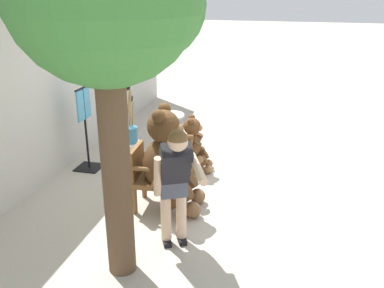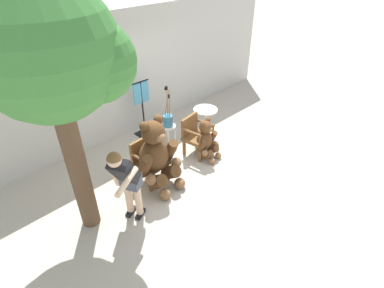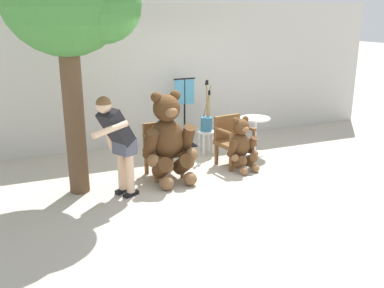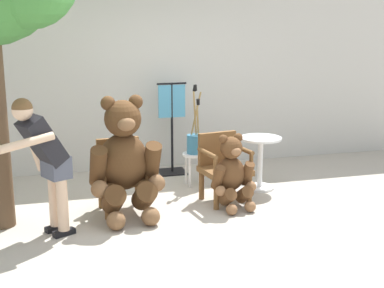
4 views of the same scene
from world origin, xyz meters
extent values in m
plane|color=#B2A899|center=(0.00, 0.00, 0.00)|extent=(60.00, 60.00, 0.00)
cube|color=beige|center=(0.00, 2.40, 1.40)|extent=(10.00, 0.16, 2.80)
cube|color=brown|center=(-0.65, 0.46, 0.41)|extent=(0.60, 0.56, 0.07)
cylinder|color=brown|center=(-0.86, 0.24, 0.18)|extent=(0.07, 0.07, 0.37)
cylinder|color=brown|center=(-0.40, 0.27, 0.18)|extent=(0.07, 0.07, 0.37)
cylinder|color=brown|center=(-0.89, 0.66, 0.18)|extent=(0.07, 0.07, 0.37)
cylinder|color=brown|center=(-0.43, 0.69, 0.18)|extent=(0.07, 0.07, 0.37)
cube|color=brown|center=(-0.67, 0.69, 0.65)|extent=(0.52, 0.10, 0.42)
cylinder|color=brown|center=(-0.90, 0.44, 0.66)|extent=(0.09, 0.48, 0.06)
cylinder|color=brown|center=(-0.88, 0.24, 0.55)|extent=(0.05, 0.05, 0.22)
cylinder|color=brown|center=(-0.40, 0.48, 0.66)|extent=(0.09, 0.48, 0.06)
cylinder|color=brown|center=(-0.38, 0.27, 0.55)|extent=(0.05, 0.05, 0.22)
cube|color=brown|center=(0.65, 0.46, 0.41)|extent=(0.64, 0.60, 0.07)
cylinder|color=brown|center=(0.46, 0.22, 0.18)|extent=(0.07, 0.07, 0.37)
cylinder|color=brown|center=(0.91, 0.29, 0.18)|extent=(0.07, 0.07, 0.37)
cylinder|color=brown|center=(0.39, 0.63, 0.18)|extent=(0.07, 0.07, 0.37)
cylinder|color=brown|center=(0.84, 0.71, 0.18)|extent=(0.07, 0.07, 0.37)
cube|color=brown|center=(0.61, 0.69, 0.65)|extent=(0.52, 0.14, 0.42)
cylinder|color=brown|center=(0.40, 0.42, 0.66)|extent=(0.13, 0.48, 0.06)
cylinder|color=brown|center=(0.44, 0.22, 0.55)|extent=(0.05, 0.05, 0.22)
cylinder|color=brown|center=(0.90, 0.50, 0.66)|extent=(0.13, 0.48, 0.06)
cylinder|color=brown|center=(0.93, 0.30, 0.55)|extent=(0.05, 0.05, 0.22)
ellipsoid|color=#4C3019|center=(-0.65, 0.34, 0.65)|extent=(0.62, 0.53, 0.67)
sphere|color=#4C3019|center=(-0.65, 0.31, 1.17)|extent=(0.43, 0.43, 0.43)
ellipsoid|color=brown|center=(-0.63, 0.13, 1.13)|extent=(0.21, 0.17, 0.16)
sphere|color=black|center=(-0.63, 0.13, 1.14)|extent=(0.06, 0.06, 0.06)
sphere|color=#4C3019|center=(-0.81, 0.32, 1.35)|extent=(0.17, 0.17, 0.17)
sphere|color=#4C3019|center=(-0.49, 0.34, 1.35)|extent=(0.17, 0.17, 0.17)
cylinder|color=#4C3019|center=(-0.95, 0.21, 0.65)|extent=(0.22, 0.38, 0.51)
sphere|color=brown|center=(-0.96, 0.07, 0.43)|extent=(0.20, 0.20, 0.20)
cylinder|color=#4C3019|center=(-0.33, 0.25, 0.65)|extent=(0.22, 0.38, 0.51)
sphere|color=brown|center=(-0.30, 0.12, 0.43)|extent=(0.20, 0.20, 0.20)
cylinder|color=#4C3019|center=(-0.81, 0.08, 0.29)|extent=(0.28, 0.43, 0.39)
sphere|color=brown|center=(-0.81, -0.12, 0.11)|extent=(0.21, 0.21, 0.21)
cylinder|color=#4C3019|center=(-0.45, 0.11, 0.29)|extent=(0.28, 0.43, 0.39)
sphere|color=brown|center=(-0.42, -0.09, 0.11)|extent=(0.21, 0.21, 0.21)
ellipsoid|color=brown|center=(0.65, 0.28, 0.42)|extent=(0.42, 0.37, 0.43)
sphere|color=brown|center=(0.65, 0.26, 0.75)|extent=(0.27, 0.27, 0.27)
ellipsoid|color=#8C603D|center=(0.67, 0.15, 0.73)|extent=(0.14, 0.12, 0.10)
sphere|color=black|center=(0.67, 0.15, 0.74)|extent=(0.04, 0.04, 0.04)
sphere|color=brown|center=(0.55, 0.26, 0.87)|extent=(0.11, 0.11, 0.11)
sphere|color=brown|center=(0.75, 0.29, 0.87)|extent=(0.11, 0.11, 0.11)
cylinder|color=brown|center=(0.46, 0.18, 0.42)|extent=(0.16, 0.26, 0.33)
sphere|color=#8C603D|center=(0.47, 0.09, 0.27)|extent=(0.13, 0.13, 0.13)
cylinder|color=brown|center=(0.86, 0.24, 0.42)|extent=(0.16, 0.26, 0.33)
sphere|color=#8C603D|center=(0.88, 0.16, 0.27)|extent=(0.13, 0.13, 0.13)
cylinder|color=brown|center=(0.56, 0.11, 0.18)|extent=(0.20, 0.29, 0.25)
sphere|color=#8C603D|center=(0.57, -0.02, 0.07)|extent=(0.14, 0.14, 0.14)
cylinder|color=brown|center=(0.79, 0.15, 0.18)|extent=(0.20, 0.29, 0.25)
sphere|color=#8C603D|center=(0.82, 0.02, 0.07)|extent=(0.14, 0.14, 0.14)
cube|color=black|center=(-1.45, 0.04, 0.03)|extent=(0.25, 0.19, 0.06)
cylinder|color=beige|center=(-1.45, 0.04, 0.47)|extent=(0.12, 0.12, 0.82)
cube|color=black|center=(-1.37, -0.12, 0.03)|extent=(0.25, 0.19, 0.06)
cylinder|color=beige|center=(-1.37, -0.12, 0.47)|extent=(0.12, 0.12, 0.82)
cube|color=#4C5160|center=(-1.41, -0.04, 0.75)|extent=(0.33, 0.37, 0.24)
cube|color=black|center=(-1.54, -0.10, 1.05)|extent=(0.55, 0.49, 0.57)
sphere|color=beige|center=(-1.71, -0.19, 1.39)|extent=(0.21, 0.21, 0.21)
sphere|color=brown|center=(-1.71, -0.19, 1.41)|extent=(0.21, 0.21, 0.21)
cylinder|color=beige|center=(-1.68, -0.38, 1.10)|extent=(0.54, 0.33, 0.14)
cylinder|color=beige|center=(-1.62, 0.07, 0.93)|extent=(0.23, 0.17, 0.50)
cylinder|color=white|center=(0.46, 1.23, 0.45)|extent=(0.34, 0.34, 0.03)
cylinder|color=white|center=(0.56, 1.33, 0.22)|extent=(0.04, 0.04, 0.43)
cylinder|color=white|center=(0.36, 1.33, 0.22)|extent=(0.04, 0.04, 0.43)
cylinder|color=white|center=(0.56, 1.13, 0.22)|extent=(0.04, 0.04, 0.43)
cylinder|color=white|center=(0.36, 1.13, 0.22)|extent=(0.04, 0.04, 0.43)
cylinder|color=teal|center=(0.46, 1.23, 0.59)|extent=(0.22, 0.22, 0.26)
cylinder|color=#997A47|center=(0.50, 1.20, 0.84)|extent=(0.08, 0.10, 0.60)
cylinder|color=black|center=(0.50, 1.20, 1.18)|extent=(0.05, 0.05, 0.09)
cylinder|color=#997A47|center=(0.47, 1.22, 0.93)|extent=(0.10, 0.12, 0.79)
cylinder|color=black|center=(0.47, 1.22, 1.37)|extent=(0.05, 0.05, 0.09)
cylinder|color=#997A47|center=(0.47, 1.26, 0.93)|extent=(0.18, 0.06, 0.77)
cylinder|color=black|center=(0.47, 1.26, 1.35)|extent=(0.06, 0.05, 0.09)
cylinder|color=white|center=(1.28, 0.85, 0.70)|extent=(0.56, 0.56, 0.03)
cylinder|color=white|center=(1.28, 0.85, 0.34)|extent=(0.07, 0.07, 0.69)
cylinder|color=white|center=(1.28, 0.85, 0.01)|extent=(0.40, 0.40, 0.03)
cylinder|color=brown|center=(-2.03, 0.35, 1.19)|extent=(0.29, 0.29, 2.38)
sphere|color=#3D7F38|center=(-1.60, 0.09, 2.68)|extent=(1.05, 1.05, 1.05)
cube|color=black|center=(0.31, 1.93, 0.01)|extent=(0.40, 0.40, 0.02)
cylinder|color=black|center=(0.31, 1.93, 0.68)|extent=(0.04, 0.04, 1.35)
cylinder|color=black|center=(0.31, 1.93, 1.35)|extent=(0.44, 0.03, 0.03)
cube|color=#4C99BF|center=(0.31, 1.93, 1.09)|extent=(0.40, 0.03, 0.48)
camera|label=1|loc=(-5.56, -1.30, 2.88)|focal=40.00mm
camera|label=2|loc=(-3.29, -3.29, 3.87)|focal=28.00mm
camera|label=3|loc=(-2.80, -5.79, 2.54)|focal=40.00mm
camera|label=4|loc=(-1.47, -5.67, 2.27)|focal=50.00mm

